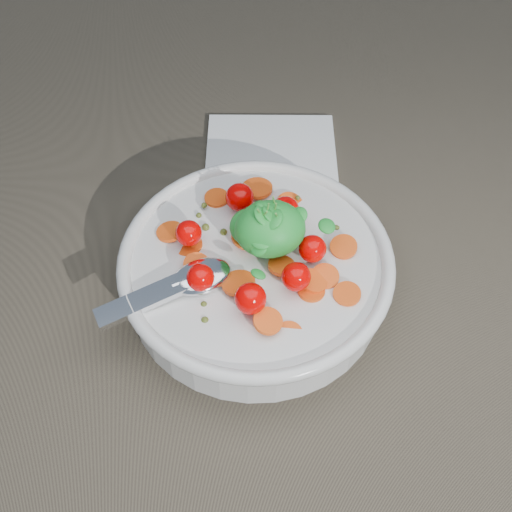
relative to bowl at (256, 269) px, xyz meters
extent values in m
plane|color=#665C49|center=(0.01, 0.01, -0.03)|extent=(6.00, 6.00, 0.00)
cylinder|color=silver|center=(0.00, 0.00, -0.01)|extent=(0.26, 0.26, 0.05)
torus|color=silver|center=(0.00, 0.00, 0.02)|extent=(0.27, 0.27, 0.01)
cylinder|color=silver|center=(0.00, 0.00, -0.03)|extent=(0.13, 0.13, 0.01)
cylinder|color=brown|center=(0.00, 0.00, -0.01)|extent=(0.23, 0.23, 0.04)
cylinder|color=#FF5C15|center=(0.08, -0.05, 0.02)|extent=(0.04, 0.04, 0.01)
cylinder|color=#FF5C15|center=(0.02, -0.02, 0.02)|extent=(0.03, 0.03, 0.01)
cylinder|color=#FF5C15|center=(0.05, -0.05, 0.02)|extent=(0.03, 0.03, 0.01)
cylinder|color=#FF5C15|center=(0.00, -0.08, 0.02)|extent=(0.03, 0.03, 0.01)
cylinder|color=#FF5C15|center=(0.04, 0.07, 0.02)|extent=(0.03, 0.03, 0.02)
cylinder|color=#FF5C15|center=(-0.02, -0.03, 0.02)|extent=(0.05, 0.05, 0.01)
cylinder|color=#FF5C15|center=(0.05, -0.04, 0.02)|extent=(0.03, 0.03, 0.01)
cylinder|color=#FF5C15|center=(0.03, 0.05, 0.02)|extent=(0.04, 0.04, 0.02)
cylinder|color=#FF5C15|center=(0.01, 0.09, 0.02)|extent=(0.04, 0.04, 0.01)
cylinder|color=#FF5C15|center=(0.02, -0.09, 0.01)|extent=(0.03, 0.03, 0.01)
cylinder|color=#FF5C15|center=(-0.06, -0.02, 0.02)|extent=(0.04, 0.04, 0.01)
cylinder|color=#FF5C15|center=(0.06, -0.03, 0.02)|extent=(0.04, 0.04, 0.01)
cylinder|color=#FF5C15|center=(0.00, 0.02, 0.02)|extent=(0.05, 0.05, 0.01)
cylinder|color=#FF5C15|center=(-0.06, 0.00, 0.02)|extent=(0.04, 0.04, 0.01)
cylinder|color=#FF5C15|center=(-0.06, 0.03, 0.02)|extent=(0.04, 0.04, 0.01)
cylinder|color=#FF5C15|center=(-0.03, 0.08, 0.02)|extent=(0.04, 0.04, 0.00)
cylinder|color=#FF5C15|center=(-0.08, 0.04, 0.02)|extent=(0.04, 0.04, 0.01)
cylinder|color=#FF5C15|center=(0.09, 0.00, 0.02)|extent=(0.04, 0.04, 0.01)
sphere|color=#49541C|center=(0.00, 0.05, 0.02)|extent=(0.01, 0.01, 0.01)
sphere|color=#49541C|center=(-0.02, 0.04, 0.02)|extent=(0.01, 0.01, 0.01)
sphere|color=#49541C|center=(-0.04, 0.07, 0.02)|extent=(0.01, 0.01, 0.01)
sphere|color=#49541C|center=(-0.03, 0.04, 0.02)|extent=(0.01, 0.01, 0.01)
sphere|color=#49541C|center=(-0.05, 0.05, 0.02)|extent=(0.01, 0.01, 0.01)
sphere|color=#49541C|center=(-0.06, -0.02, 0.02)|extent=(0.01, 0.01, 0.01)
sphere|color=#49541C|center=(-0.06, -0.06, 0.02)|extent=(0.01, 0.01, 0.01)
sphere|color=#49541C|center=(-0.05, 0.06, 0.02)|extent=(0.01, 0.01, 0.01)
sphere|color=#49541C|center=(0.03, -0.03, 0.02)|extent=(0.01, 0.01, 0.01)
sphere|color=#49541C|center=(0.01, 0.03, 0.02)|extent=(0.01, 0.01, 0.01)
sphere|color=#49541C|center=(0.09, 0.03, 0.02)|extent=(0.01, 0.01, 0.01)
sphere|color=#49541C|center=(-0.03, -0.01, 0.02)|extent=(0.01, 0.01, 0.01)
sphere|color=#49541C|center=(0.05, 0.07, 0.02)|extent=(0.01, 0.01, 0.01)
sphere|color=#49541C|center=(-0.06, -0.05, 0.02)|extent=(0.01, 0.01, 0.01)
sphere|color=#DA0000|center=(0.05, -0.01, 0.03)|extent=(0.03, 0.03, 0.03)
sphere|color=#DA0000|center=(0.04, 0.04, 0.04)|extent=(0.03, 0.03, 0.03)
sphere|color=#DA0000|center=(-0.01, 0.07, 0.04)|extent=(0.03, 0.03, 0.03)
sphere|color=#DA0000|center=(-0.06, 0.03, 0.03)|extent=(0.03, 0.03, 0.03)
sphere|color=#DA0000|center=(-0.06, -0.03, 0.03)|extent=(0.03, 0.03, 0.03)
sphere|color=#DA0000|center=(-0.01, -0.06, 0.04)|extent=(0.03, 0.03, 0.03)
sphere|color=#DA0000|center=(0.03, -0.04, 0.04)|extent=(0.03, 0.03, 0.03)
ellipsoid|color=green|center=(0.01, 0.01, 0.05)|extent=(0.07, 0.06, 0.05)
ellipsoid|color=green|center=(0.00, 0.02, 0.04)|extent=(0.04, 0.04, 0.03)
ellipsoid|color=green|center=(0.01, 0.02, 0.06)|extent=(0.02, 0.03, 0.01)
ellipsoid|color=green|center=(0.00, -0.01, 0.06)|extent=(0.03, 0.03, 0.01)
ellipsoid|color=green|center=(0.02, 0.01, 0.07)|extent=(0.03, 0.03, 0.01)
ellipsoid|color=green|center=(0.01, 0.01, 0.06)|extent=(0.02, 0.03, 0.02)
ellipsoid|color=green|center=(0.01, 0.01, 0.05)|extent=(0.03, 0.03, 0.03)
ellipsoid|color=green|center=(0.01, 0.01, 0.06)|extent=(0.03, 0.02, 0.02)
ellipsoid|color=green|center=(0.07, 0.01, 0.05)|extent=(0.02, 0.02, 0.01)
ellipsoid|color=green|center=(0.04, 0.02, 0.06)|extent=(0.02, 0.02, 0.01)
ellipsoid|color=green|center=(0.01, 0.03, 0.05)|extent=(0.03, 0.03, 0.01)
ellipsoid|color=green|center=(0.02, 0.01, 0.07)|extent=(0.03, 0.03, 0.01)
ellipsoid|color=green|center=(0.02, 0.00, 0.07)|extent=(0.03, 0.03, 0.03)
ellipsoid|color=green|center=(0.02, 0.02, 0.06)|extent=(0.03, 0.03, 0.02)
ellipsoid|color=green|center=(0.01, 0.02, 0.05)|extent=(0.03, 0.03, 0.01)
ellipsoid|color=green|center=(0.00, 0.01, 0.05)|extent=(0.03, 0.03, 0.03)
ellipsoid|color=green|center=(0.02, 0.01, 0.07)|extent=(0.03, 0.03, 0.03)
ellipsoid|color=green|center=(0.02, 0.01, 0.06)|extent=(0.03, 0.02, 0.02)
ellipsoid|color=green|center=(0.01, 0.02, 0.07)|extent=(0.03, 0.03, 0.02)
ellipsoid|color=green|center=(0.01, 0.02, 0.05)|extent=(0.03, 0.03, 0.03)
ellipsoid|color=green|center=(0.00, -0.01, 0.05)|extent=(0.02, 0.02, 0.02)
ellipsoid|color=green|center=(0.02, -0.01, 0.06)|extent=(0.02, 0.02, 0.01)
ellipsoid|color=green|center=(0.01, 0.01, 0.07)|extent=(0.03, 0.03, 0.02)
ellipsoid|color=green|center=(0.02, 0.01, 0.06)|extent=(0.03, 0.03, 0.02)
ellipsoid|color=green|center=(0.03, 0.02, 0.06)|extent=(0.03, 0.04, 0.03)
ellipsoid|color=green|center=(0.02, 0.01, 0.07)|extent=(0.02, 0.02, 0.02)
ellipsoid|color=green|center=(0.00, -0.04, 0.05)|extent=(0.02, 0.02, 0.02)
cylinder|color=#4C8C33|center=(0.00, 0.01, 0.06)|extent=(0.02, 0.01, 0.04)
cylinder|color=#4C8C33|center=(0.02, 0.01, 0.06)|extent=(0.01, 0.02, 0.04)
cylinder|color=#4C8C33|center=(0.01, 0.01, 0.06)|extent=(0.02, 0.01, 0.04)
cylinder|color=#4C8C33|center=(0.02, 0.02, 0.06)|extent=(0.01, 0.01, 0.04)
cylinder|color=#4C8C33|center=(0.01, 0.01, 0.06)|extent=(0.01, 0.01, 0.04)
cylinder|color=#4C8C33|center=(0.02, 0.01, 0.06)|extent=(0.01, 0.01, 0.04)
ellipsoid|color=silver|center=(-0.05, -0.02, 0.02)|extent=(0.07, 0.06, 0.02)
cube|color=silver|center=(-0.10, -0.03, 0.02)|extent=(0.12, 0.06, 0.02)
cylinder|color=silver|center=(-0.07, -0.02, 0.02)|extent=(0.02, 0.02, 0.01)
cube|color=white|center=(0.05, 0.19, -0.03)|extent=(0.18, 0.16, 0.01)
camera|label=1|loc=(-0.05, -0.38, 0.51)|focal=45.00mm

